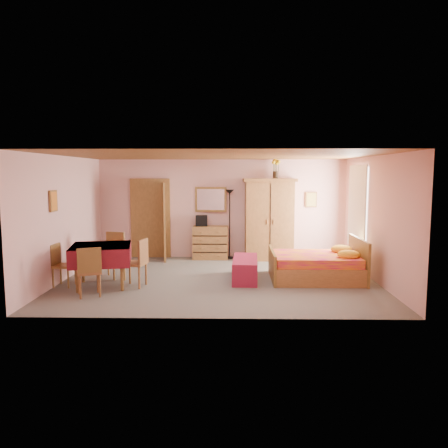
{
  "coord_description": "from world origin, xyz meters",
  "views": [
    {
      "loc": [
        0.29,
        -9.04,
        2.24
      ],
      "look_at": [
        0.1,
        0.3,
        1.15
      ],
      "focal_mm": 35.0,
      "sensor_mm": 36.0,
      "label": 1
    }
  ],
  "objects_px": {
    "wardrobe": "(269,219)",
    "bench": "(245,269)",
    "floor_lamp": "(230,224)",
    "chest_of_drawers": "(211,243)",
    "chair_west": "(64,265)",
    "wall_mirror": "(211,199)",
    "dining_table": "(102,266)",
    "chair_east": "(134,263)",
    "sunflower_vase": "(276,168)",
    "chair_south": "(89,271)",
    "stereo": "(202,221)",
    "chair_north": "(111,255)",
    "bed": "(315,259)"
  },
  "relations": [
    {
      "from": "stereo",
      "to": "sunflower_vase",
      "type": "distance_m",
      "value": 2.35
    },
    {
      "from": "bed",
      "to": "chair_south",
      "type": "bearing_deg",
      "value": -162.45
    },
    {
      "from": "bench",
      "to": "chair_north",
      "type": "bearing_deg",
      "value": 177.8
    },
    {
      "from": "chair_south",
      "to": "chair_north",
      "type": "distance_m",
      "value": 1.4
    },
    {
      "from": "floor_lamp",
      "to": "chair_north",
      "type": "distance_m",
      "value": 3.4
    },
    {
      "from": "chair_west",
      "to": "wardrobe",
      "type": "bearing_deg",
      "value": 128.84
    },
    {
      "from": "stereo",
      "to": "chair_north",
      "type": "height_order",
      "value": "stereo"
    },
    {
      "from": "floor_lamp",
      "to": "wardrobe",
      "type": "xyz_separation_m",
      "value": [
        1.02,
        -0.15,
        0.15
      ]
    },
    {
      "from": "chest_of_drawers",
      "to": "chair_west",
      "type": "xyz_separation_m",
      "value": [
        -2.77,
        -2.86,
        -0.01
      ]
    },
    {
      "from": "chair_east",
      "to": "stereo",
      "type": "bearing_deg",
      "value": -10.73
    },
    {
      "from": "wardrobe",
      "to": "chair_north",
      "type": "xyz_separation_m",
      "value": [
        -3.56,
        -2.09,
        -0.57
      ]
    },
    {
      "from": "stereo",
      "to": "bench",
      "type": "relative_size",
      "value": 0.22
    },
    {
      "from": "chair_south",
      "to": "chair_west",
      "type": "height_order",
      "value": "chair_south"
    },
    {
      "from": "floor_lamp",
      "to": "chair_north",
      "type": "height_order",
      "value": "floor_lamp"
    },
    {
      "from": "sunflower_vase",
      "to": "bench",
      "type": "relative_size",
      "value": 0.37
    },
    {
      "from": "floor_lamp",
      "to": "chair_west",
      "type": "bearing_deg",
      "value": -137.82
    },
    {
      "from": "chair_west",
      "to": "bed",
      "type": "bearing_deg",
      "value": 103.09
    },
    {
      "from": "wardrobe",
      "to": "bench",
      "type": "distance_m",
      "value": 2.44
    },
    {
      "from": "bench",
      "to": "chair_north",
      "type": "xyz_separation_m",
      "value": [
        -2.88,
        0.11,
        0.26
      ]
    },
    {
      "from": "stereo",
      "to": "chest_of_drawers",
      "type": "bearing_deg",
      "value": -8.45
    },
    {
      "from": "chest_of_drawers",
      "to": "floor_lamp",
      "type": "distance_m",
      "value": 0.7
    },
    {
      "from": "wall_mirror",
      "to": "sunflower_vase",
      "type": "distance_m",
      "value": 1.88
    },
    {
      "from": "wall_mirror",
      "to": "chair_south",
      "type": "height_order",
      "value": "wall_mirror"
    },
    {
      "from": "sunflower_vase",
      "to": "chair_east",
      "type": "relative_size",
      "value": 0.53
    },
    {
      "from": "stereo",
      "to": "chair_south",
      "type": "distance_m",
      "value": 4.04
    },
    {
      "from": "floor_lamp",
      "to": "bench",
      "type": "bearing_deg",
      "value": -81.53
    },
    {
      "from": "wall_mirror",
      "to": "chair_south",
      "type": "bearing_deg",
      "value": -113.76
    },
    {
      "from": "floor_lamp",
      "to": "dining_table",
      "type": "height_order",
      "value": "floor_lamp"
    },
    {
      "from": "wardrobe",
      "to": "sunflower_vase",
      "type": "bearing_deg",
      "value": 10.91
    },
    {
      "from": "chest_of_drawers",
      "to": "bed",
      "type": "distance_m",
      "value": 3.2
    },
    {
      "from": "chest_of_drawers",
      "to": "chair_west",
      "type": "bearing_deg",
      "value": -133.77
    },
    {
      "from": "wardrobe",
      "to": "chair_west",
      "type": "height_order",
      "value": "wardrobe"
    },
    {
      "from": "wardrobe",
      "to": "dining_table",
      "type": "height_order",
      "value": "wardrobe"
    },
    {
      "from": "floor_lamp",
      "to": "chair_east",
      "type": "relative_size",
      "value": 1.9
    },
    {
      "from": "bench",
      "to": "chair_east",
      "type": "bearing_deg",
      "value": -164.82
    },
    {
      "from": "dining_table",
      "to": "chair_south",
      "type": "bearing_deg",
      "value": -92.46
    },
    {
      "from": "stereo",
      "to": "sunflower_vase",
      "type": "relative_size",
      "value": 0.6
    },
    {
      "from": "chest_of_drawers",
      "to": "bench",
      "type": "relative_size",
      "value": 0.67
    },
    {
      "from": "floor_lamp",
      "to": "bench",
      "type": "xyz_separation_m",
      "value": [
        0.35,
        -2.35,
        -0.68
      ]
    },
    {
      "from": "stereo",
      "to": "bench",
      "type": "bearing_deg",
      "value": -64.55
    },
    {
      "from": "stereo",
      "to": "chair_west",
      "type": "xyz_separation_m",
      "value": [
        -2.53,
        -2.89,
        -0.58
      ]
    },
    {
      "from": "chair_west",
      "to": "chair_east",
      "type": "bearing_deg",
      "value": 96.12
    },
    {
      "from": "bed",
      "to": "dining_table",
      "type": "bearing_deg",
      "value": -170.8
    },
    {
      "from": "floor_lamp",
      "to": "chair_east",
      "type": "height_order",
      "value": "floor_lamp"
    },
    {
      "from": "sunflower_vase",
      "to": "chair_north",
      "type": "height_order",
      "value": "sunflower_vase"
    },
    {
      "from": "sunflower_vase",
      "to": "chair_west",
      "type": "relative_size",
      "value": 0.6
    },
    {
      "from": "bed",
      "to": "wall_mirror",
      "type": "bearing_deg",
      "value": 134.67
    },
    {
      "from": "chest_of_drawers",
      "to": "chair_east",
      "type": "relative_size",
      "value": 0.96
    },
    {
      "from": "wall_mirror",
      "to": "dining_table",
      "type": "relative_size",
      "value": 0.74
    },
    {
      "from": "floor_lamp",
      "to": "wardrobe",
      "type": "distance_m",
      "value": 1.04
    }
  ]
}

